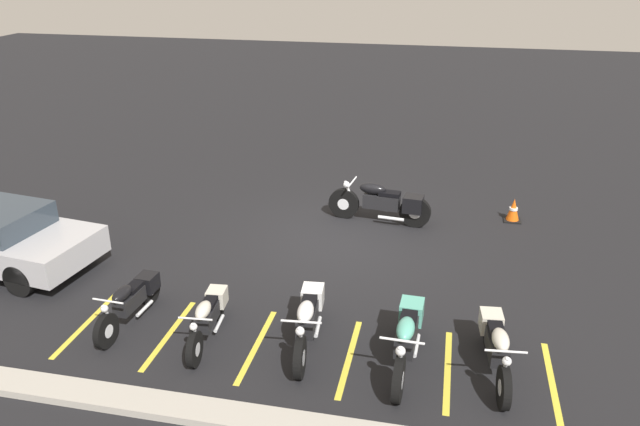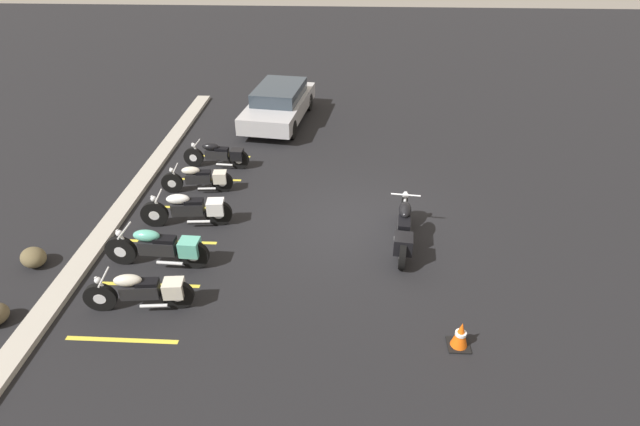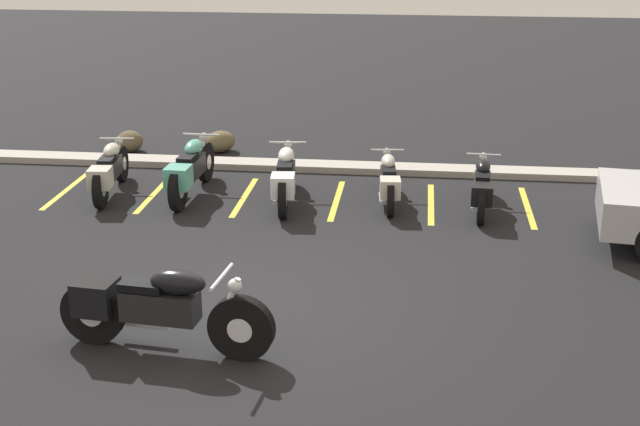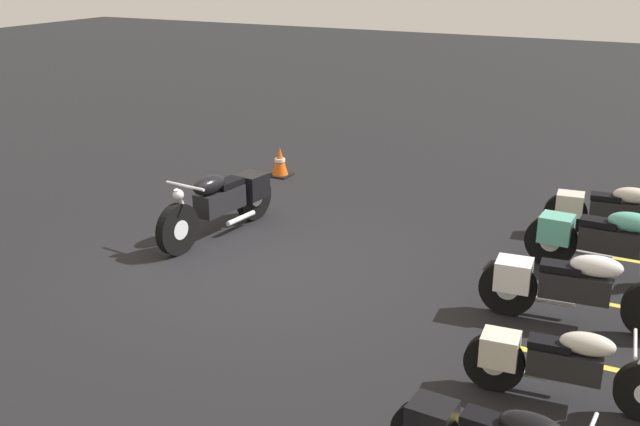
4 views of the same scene
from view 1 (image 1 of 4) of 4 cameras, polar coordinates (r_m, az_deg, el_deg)
The scene contains 15 objects.
ground at distance 14.04m, azimuth 1.68°, elevation -2.43°, with size 60.00×60.00×0.00m, color black.
motorcycle_black_featured at distance 14.75m, azimuth 5.90°, elevation 0.96°, with size 2.46×0.73×0.97m.
parked_bike_0 at distance 10.15m, azimuth 15.80°, elevation -11.54°, with size 0.61×2.12×0.83m.
parked_bike_1 at distance 10.01m, azimuth 7.95°, elevation -11.04°, with size 0.65×2.31×0.91m.
parked_bike_2 at distance 10.37m, azimuth -1.11°, elevation -9.57°, with size 0.63×2.22×0.87m.
parked_bike_3 at distance 10.70m, azimuth -10.17°, elevation -9.22°, with size 0.55×1.95×0.77m.
parked_bike_4 at distance 11.43m, azimuth -16.85°, elevation -7.60°, with size 0.56×2.00×0.78m.
concrete_curb at distance 9.11m, azimuth -5.58°, elevation -18.35°, with size 18.00×0.50×0.12m, color #A8A399.
traffic_cone at distance 15.58m, azimuth 17.26°, elevation 0.22°, with size 0.40×0.40×0.56m.
stall_line_0 at distance 10.37m, azimuth 20.46°, elevation -14.40°, with size 0.10×2.10×0.00m, color gold.
stall_line_1 at distance 10.21m, azimuth 11.59°, elevation -13.89°, with size 0.10×2.10×0.00m, color gold.
stall_line_2 at distance 10.29m, azimuth 2.69°, elevation -13.05°, with size 0.10×2.10×0.00m, color gold.
stall_line_3 at distance 10.59m, azimuth -5.82°, elevation -11.96°, with size 0.10×2.10×0.00m, color gold.
stall_line_4 at distance 11.11m, azimuth -13.63°, elevation -10.72°, with size 0.10×2.10×0.00m, color gold.
stall_line_5 at distance 11.81m, azimuth -20.58°, elevation -9.44°, with size 0.10×2.10×0.00m, color gold.
Camera 1 is at (-2.23, 12.44, 6.10)m, focal length 35.00 mm.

